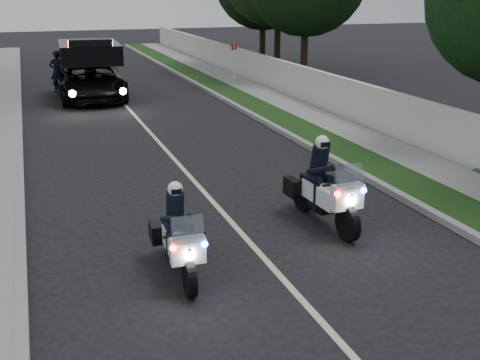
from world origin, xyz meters
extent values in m
plane|color=black|center=(0.00, 0.00, 0.00)|extent=(120.00, 120.00, 0.00)
cube|color=gray|center=(4.10, 10.00, 0.07)|extent=(0.20, 60.00, 0.15)
cube|color=#193814|center=(4.80, 10.00, 0.08)|extent=(1.20, 60.00, 0.16)
cube|color=gray|center=(6.10, 10.00, 0.08)|extent=(1.40, 60.00, 0.16)
cube|color=beige|center=(7.10, 10.00, 0.75)|extent=(0.22, 60.00, 1.50)
cube|color=gray|center=(-4.10, 10.00, 0.07)|extent=(0.20, 60.00, 0.15)
cube|color=#BFB78C|center=(0.00, 10.00, 0.00)|extent=(0.12, 50.00, 0.01)
imported|color=black|center=(-1.08, 16.52, 0.00)|extent=(2.89, 5.82, 2.78)
imported|color=black|center=(-2.40, 17.58, 0.00)|extent=(0.58, 1.56, 0.81)
imported|color=black|center=(-2.40, 17.58, 0.00)|extent=(0.70, 0.52, 1.81)
camera|label=1|loc=(-3.65, -9.72, 4.63)|focal=44.61mm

